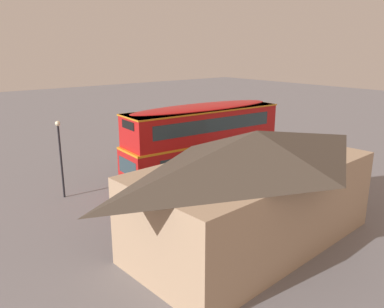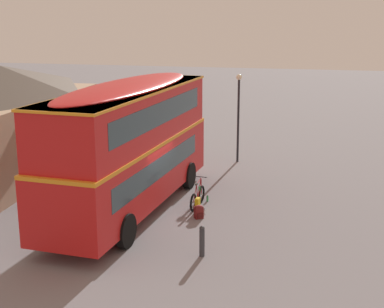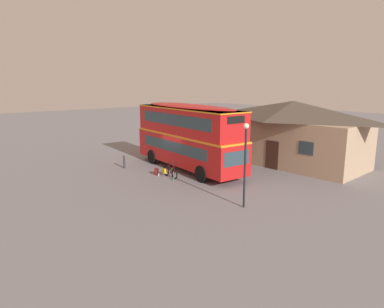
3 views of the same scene
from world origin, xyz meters
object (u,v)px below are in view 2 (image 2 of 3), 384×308
(touring_bicycle, at_px, (198,198))
(backpack_on_ground, at_px, (199,212))
(water_bottle_clear_plastic, at_px, (204,212))
(kerb_bollard, at_px, (202,241))
(water_bottle_green_metal, at_px, (207,198))
(street_lamp, at_px, (238,108))
(double_decker_bus, at_px, (130,141))

(touring_bicycle, height_order, backpack_on_ground, touring_bicycle)
(water_bottle_clear_plastic, relative_size, kerb_bollard, 0.23)
(backpack_on_ground, height_order, kerb_bollard, kerb_bollard)
(touring_bicycle, distance_m, water_bottle_green_metal, 0.84)
(kerb_bollard, bearing_deg, street_lamp, 3.90)
(double_decker_bus, bearing_deg, backpack_on_ground, -95.85)
(backpack_on_ground, bearing_deg, double_decker_bus, 84.15)
(touring_bicycle, relative_size, street_lamp, 0.40)
(backpack_on_ground, bearing_deg, water_bottle_green_metal, 2.89)
(water_bottle_clear_plastic, xyz_separation_m, street_lamp, (7.74, 0.05, 2.60))
(double_decker_bus, distance_m, backpack_on_ground, 3.55)
(street_lamp, relative_size, kerb_bollard, 4.47)
(double_decker_bus, relative_size, backpack_on_ground, 21.22)
(touring_bicycle, relative_size, water_bottle_clear_plastic, 7.83)
(touring_bicycle, height_order, water_bottle_green_metal, touring_bicycle)
(double_decker_bus, relative_size, street_lamp, 2.42)
(water_bottle_green_metal, distance_m, street_lamp, 6.80)
(double_decker_bus, xyz_separation_m, street_lamp, (7.92, -2.66, 0.06))
(water_bottle_clear_plastic, height_order, street_lamp, street_lamp)
(double_decker_bus, xyz_separation_m, touring_bicycle, (0.87, -2.29, -2.27))
(water_bottle_green_metal, relative_size, kerb_bollard, 0.25)
(backpack_on_ground, bearing_deg, street_lamp, -0.39)
(backpack_on_ground, distance_m, water_bottle_clear_plastic, 0.48)
(water_bottle_green_metal, height_order, street_lamp, street_lamp)
(backpack_on_ground, xyz_separation_m, water_bottle_green_metal, (1.90, 0.10, -0.14))
(water_bottle_green_metal, bearing_deg, water_bottle_clear_plastic, -171.97)
(water_bottle_clear_plastic, bearing_deg, kerb_bollard, -168.51)
(double_decker_bus, bearing_deg, street_lamp, -18.58)
(water_bottle_clear_plastic, bearing_deg, backpack_on_ground, 166.26)
(touring_bicycle, height_order, kerb_bollard, touring_bicycle)
(backpack_on_ground, distance_m, street_lamp, 8.54)
(water_bottle_green_metal, bearing_deg, double_decker_bus, 123.01)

